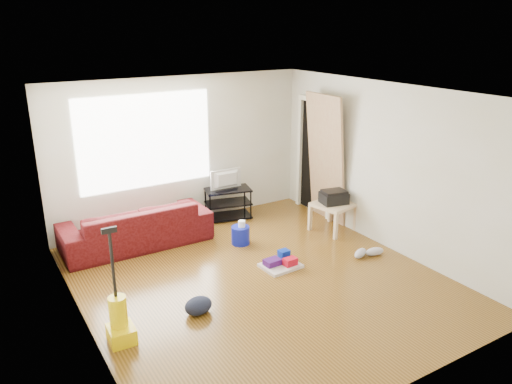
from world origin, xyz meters
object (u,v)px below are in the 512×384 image
tv_stand (228,203)px  cleaning_tray (281,263)px  vacuum (120,321)px  bucket (241,243)px  backpack (199,313)px  sofa (138,245)px  side_table (333,207)px

tv_stand → cleaning_tray: 2.08m
vacuum → tv_stand: bearing=46.1°
bucket → backpack: 2.03m
tv_stand → vacuum: (-2.72, -2.58, -0.04)m
sofa → vacuum: vacuum is taller
bucket → sofa: bearing=150.2°
cleaning_tray → side_table: bearing=23.7°
side_table → bucket: side_table is taller
side_table → bucket: (-1.58, 0.33, -0.41)m
sofa → backpack: size_ratio=6.38×
side_table → backpack: bearing=-159.3°
tv_stand → backpack: size_ratio=2.46×
tv_stand → sofa: bearing=-157.6°
tv_stand → side_table: size_ratio=1.24×
sofa → backpack: 2.26m
side_table → backpack: size_ratio=1.99×
side_table → tv_stand: bearing=131.2°
side_table → cleaning_tray: (-1.48, -0.65, -0.35)m
sofa → tv_stand: size_ratio=2.59×
side_table → cleaning_tray: 1.65m
cleaning_tray → backpack: size_ratio=1.55×
sofa → tv_stand: bearing=-171.3°
cleaning_tray → backpack: (-1.52, -0.48, -0.06)m
cleaning_tray → backpack: bearing=-162.3°
cleaning_tray → bucket: bearing=96.2°
backpack → vacuum: vacuum is taller
tv_stand → backpack: tv_stand is taller
side_table → vacuum: (-3.95, -1.18, -0.16)m
bucket → vacuum: bearing=-147.4°
bucket → cleaning_tray: cleaning_tray is taller
sofa → side_table: (2.98, -1.13, 0.41)m
cleaning_tray → vacuum: bearing=-167.8°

